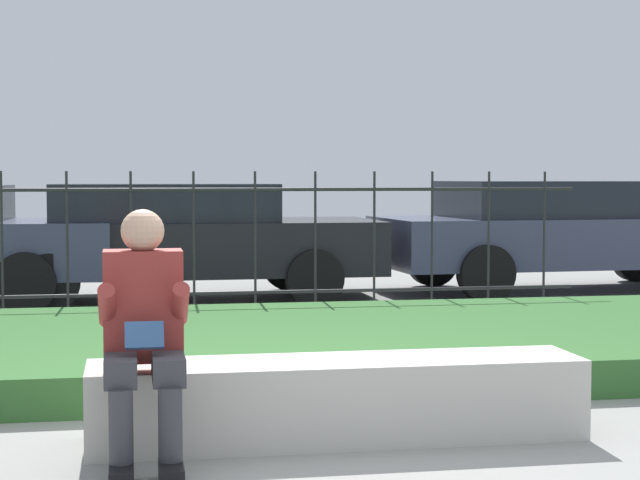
# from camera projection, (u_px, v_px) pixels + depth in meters

# --- Properties ---
(ground_plane) EXTENTS (60.00, 60.00, 0.00)m
(ground_plane) POSITION_uv_depth(u_px,v_px,m) (306.00, 441.00, 5.58)
(ground_plane) COLOR gray
(stone_bench) EXTENTS (2.59, 0.53, 0.42)m
(stone_bench) POSITION_uv_depth(u_px,v_px,m) (338.00, 405.00, 5.60)
(stone_bench) COLOR beige
(stone_bench) RESTS_ON ground_plane
(person_seated_reader) EXTENTS (0.42, 0.73, 1.22)m
(person_seated_reader) POSITION_uv_depth(u_px,v_px,m) (144.00, 328.00, 5.10)
(person_seated_reader) COLOR black
(person_seated_reader) RESTS_ON ground_plane
(grass_berm) EXTENTS (8.95, 3.41, 0.25)m
(grass_berm) POSITION_uv_depth(u_px,v_px,m) (252.00, 347.00, 7.93)
(grass_berm) COLOR #33662D
(grass_berm) RESTS_ON ground_plane
(iron_fence) EXTENTS (6.95, 0.03, 1.44)m
(iron_fence) POSITION_uv_depth(u_px,v_px,m) (225.00, 244.00, 10.08)
(iron_fence) COLOR #232326
(iron_fence) RESTS_ON ground_plane
(car_parked_right) EXTENTS (4.70, 2.18, 1.34)m
(car_parked_right) POSITION_uv_depth(u_px,v_px,m) (565.00, 231.00, 13.00)
(car_parked_right) COLOR #383D56
(car_parked_right) RESTS_ON ground_plane
(car_parked_center) EXTENTS (4.45, 2.01, 1.31)m
(car_parked_center) POSITION_uv_depth(u_px,v_px,m) (176.00, 237.00, 11.95)
(car_parked_center) COLOR black
(car_parked_center) RESTS_ON ground_plane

